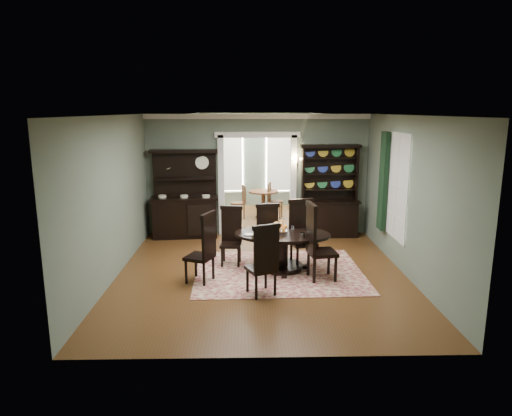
{
  "coord_description": "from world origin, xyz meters",
  "views": [
    {
      "loc": [
        -0.3,
        -8.28,
        3.09
      ],
      "look_at": [
        -0.09,
        0.6,
        1.18
      ],
      "focal_mm": 32.0,
      "sensor_mm": 36.0,
      "label": 1
    }
  ],
  "objects": [
    {
      "name": "right_window",
      "position": [
        2.69,
        0.93,
        1.6
      ],
      "size": [
        0.15,
        1.47,
        2.12
      ],
      "color": "white",
      "rests_on": "wall_right"
    },
    {
      "name": "chair_far_mid",
      "position": [
        0.16,
        0.58,
        0.66
      ],
      "size": [
        0.53,
        0.51,
        1.25
      ],
      "rotation": [
        0.0,
        0.0,
        3.31
      ],
      "color": "black",
      "rests_on": "rug"
    },
    {
      "name": "chair_near",
      "position": [
        0.01,
        -1.04,
        0.67
      ],
      "size": [
        0.61,
        0.6,
        1.27
      ],
      "rotation": [
        0.0,
        0.0,
        0.42
      ],
      "color": "black",
      "rests_on": "rug"
    },
    {
      "name": "dining_table",
      "position": [
        0.42,
        0.29,
        0.52
      ],
      "size": [
        2.0,
        1.92,
        0.74
      ],
      "rotation": [
        0.0,
        0.0,
        -0.11
      ],
      "color": "black",
      "rests_on": "rug"
    },
    {
      "name": "chair_end_right",
      "position": [
        0.99,
        -0.27,
        0.76
      ],
      "size": [
        0.58,
        0.6,
        1.45
      ],
      "rotation": [
        0.0,
        0.0,
        -1.44
      ],
      "color": "black",
      "rests_on": "rug"
    },
    {
      "name": "welsh_dresser",
      "position": [
        1.78,
        2.75,
        0.82
      ],
      "size": [
        1.47,
        0.56,
        2.27
      ],
      "rotation": [
        0.0,
        0.0,
        0.01
      ],
      "color": "black",
      "rests_on": "floor"
    },
    {
      "name": "sideboard",
      "position": [
        -1.79,
        2.75,
        0.75
      ],
      "size": [
        1.68,
        0.72,
        2.16
      ],
      "rotation": [
        0.0,
        0.0,
        0.09
      ],
      "color": "black",
      "rests_on": "floor"
    },
    {
      "name": "rug",
      "position": [
        0.35,
        0.14,
        0.01
      ],
      "size": [
        3.28,
        2.69,
        0.01
      ],
      "primitive_type": "cube",
      "rotation": [
        0.0,
        0.0,
        0.03
      ],
      "color": "maroon",
      "rests_on": "floor"
    },
    {
      "name": "chair_far_left",
      "position": [
        -0.59,
        0.69,
        0.63
      ],
      "size": [
        0.47,
        0.45,
        1.19
      ],
      "rotation": [
        0.0,
        0.0,
        3.07
      ],
      "color": "black",
      "rests_on": "rug"
    },
    {
      "name": "chair_end_left",
      "position": [
        -1.04,
        -0.37,
        0.69
      ],
      "size": [
        0.61,
        0.63,
        1.32
      ],
      "rotation": [
        0.0,
        0.0,
        1.17
      ],
      "color": "black",
      "rests_on": "rug"
    },
    {
      "name": "wall_sconce",
      "position": [
        0.95,
        2.85,
        1.89
      ],
      "size": [
        0.27,
        0.21,
        0.21
      ],
      "color": "#B66E30",
      "rests_on": "back_wall_right"
    },
    {
      "name": "parlor",
      "position": [
        0.0,
        5.53,
        1.52
      ],
      "size": [
        3.51,
        3.5,
        3.01
      ],
      "color": "#583317",
      "rests_on": "ground"
    },
    {
      "name": "parlor_chair_left",
      "position": [
        -0.45,
        4.66,
        0.52
      ],
      "size": [
        0.44,
        0.43,
        0.96
      ],
      "rotation": [
        0.0,
        0.0,
        1.85
      ],
      "color": "#592C19",
      "rests_on": "parlor_floor"
    },
    {
      "name": "centerpiece",
      "position": [
        0.39,
        0.31,
        0.8
      ],
      "size": [
        1.35,
        0.87,
        0.22
      ],
      "color": "silver",
      "rests_on": "dining_table"
    },
    {
      "name": "parlor_chair_right",
      "position": [
        0.51,
        4.71,
        0.55
      ],
      "size": [
        0.47,
        0.46,
        1.03
      ],
      "rotation": [
        0.0,
        0.0,
        -1.84
      ],
      "color": "#592C19",
      "rests_on": "parlor_floor"
    },
    {
      "name": "doorway_trim",
      "position": [
        0.0,
        3.0,
        1.62
      ],
      "size": [
        2.08,
        0.25,
        2.57
      ],
      "color": "silver",
      "rests_on": "floor"
    },
    {
      "name": "room",
      "position": [
        0.0,
        0.04,
        1.58
      ],
      "size": [
        5.51,
        6.01,
        3.01
      ],
      "color": "#583317",
      "rests_on": "ground"
    },
    {
      "name": "chair_far_right",
      "position": [
        0.83,
        0.58,
        0.71
      ],
      "size": [
        0.59,
        0.57,
        1.35
      ],
      "rotation": [
        0.0,
        0.0,
        3.37
      ],
      "color": "black",
      "rests_on": "rug"
    },
    {
      "name": "parlor_table",
      "position": [
        0.22,
        4.77,
        0.52
      ],
      "size": [
        0.85,
        0.85,
        0.79
      ],
      "color": "#592C19",
      "rests_on": "parlor_floor"
    }
  ]
}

